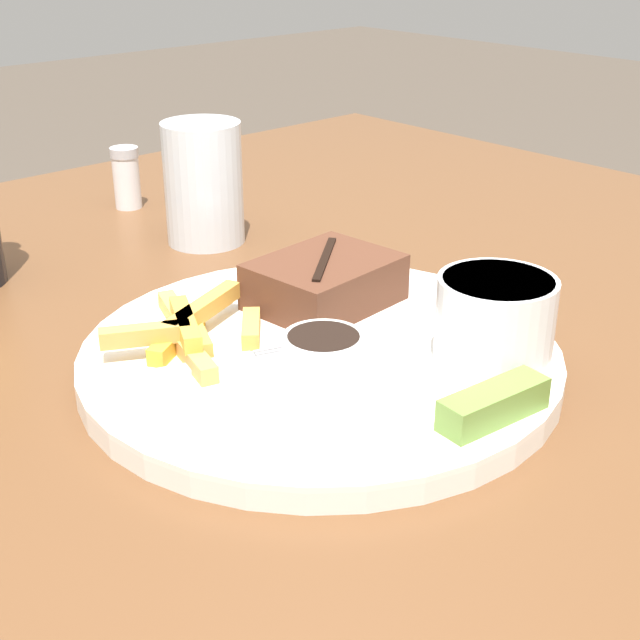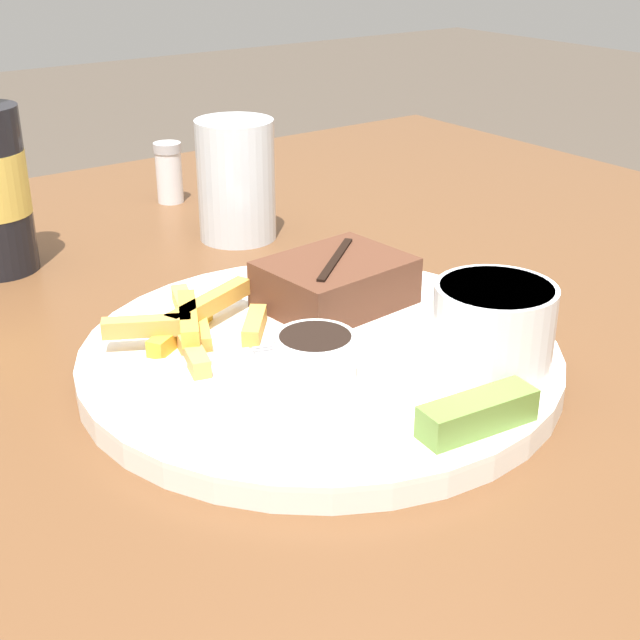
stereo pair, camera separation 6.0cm
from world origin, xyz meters
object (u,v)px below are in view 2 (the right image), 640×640
drinking_glass (236,180)px  dinner_plate (320,358)px  steak_portion (335,282)px  salt_shaker (169,172)px  dipping_sauce_cup (315,355)px  coleslaw_cup (493,325)px  fork_utensil (193,361)px  pickle_spear (478,413)px

drinking_glass → dinner_plate: bearing=-109.9°
steak_portion → salt_shaker: (0.05, 0.36, -0.00)m
dinner_plate → dipping_sauce_cup: (-0.03, -0.04, 0.03)m
coleslaw_cup → dipping_sauce_cup: 0.11m
dipping_sauce_cup → fork_utensil: 0.09m
steak_portion → coleslaw_cup: coleslaw_cup is taller
steak_portion → coleslaw_cup: 0.15m
dinner_plate → pickle_spear: bearing=-85.6°
dipping_sauce_cup → drinking_glass: 0.33m
dinner_plate → pickle_spear: 0.14m
fork_utensil → steak_portion: bearing=28.7°
dipping_sauce_cup → pickle_spear: bearing=-68.4°
coleslaw_cup → fork_utensil: (-0.15, 0.12, -0.03)m
coleslaw_cup → dipping_sauce_cup: coleslaw_cup is taller
dipping_sauce_cup → steak_portion: bearing=47.0°
dinner_plate → pickle_spear: pickle_spear is taller
dipping_sauce_cup → drinking_glass: bearing=67.3°
steak_portion → pickle_spear: bearing=-102.1°
dinner_plate → drinking_glass: (0.10, 0.27, 0.05)m
salt_shaker → fork_utensil: bearing=-115.3°
pickle_spear → salt_shaker: salt_shaker is taller
dinner_plate → salt_shaker: size_ratio=5.06×
steak_portion → pickle_spear: size_ratio=1.47×
salt_shaker → dipping_sauce_cup: bearing=-106.0°
dinner_plate → drinking_glass: drinking_glass is taller
dinner_plate → fork_utensil: 0.09m
coleslaw_cup → fork_utensil: size_ratio=0.59×
pickle_spear → fork_utensil: size_ratio=0.58×
pickle_spear → salt_shaker: (0.09, 0.55, 0.00)m
pickle_spear → fork_utensil: 0.19m
fork_utensil → coleslaw_cup: bearing=-19.9°
dipping_sauce_cup → dinner_plate: bearing=50.3°
dipping_sauce_cup → drinking_glass: (0.13, 0.30, 0.02)m
pickle_spear → drinking_glass: bearing=78.0°
fork_utensil → salt_shaker: size_ratio=2.01×
drinking_glass → pickle_spear: bearing=-102.0°
steak_portion → dipping_sauce_cup: (-0.08, -0.09, -0.00)m
pickle_spear → drinking_glass: 0.42m
steak_portion → coleslaw_cup: size_ratio=1.43×
dipping_sauce_cup → salt_shaker: 0.47m
coleslaw_cup → salt_shaker: 0.51m
dipping_sauce_cup → salt_shaker: salt_shaker is taller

